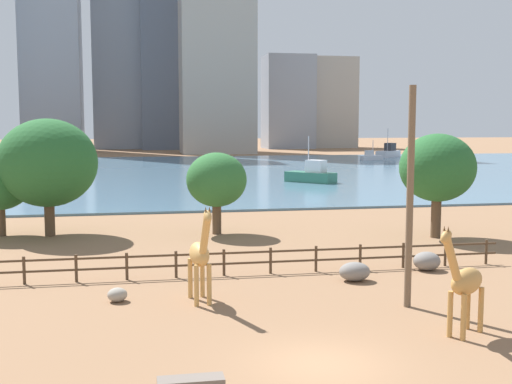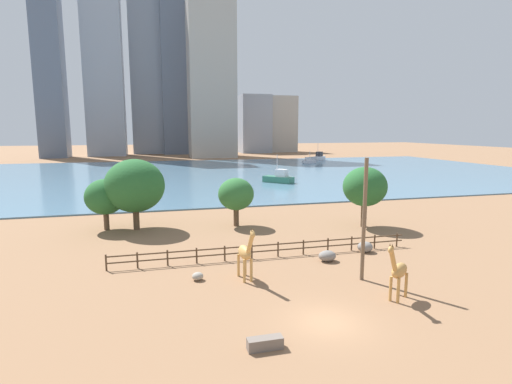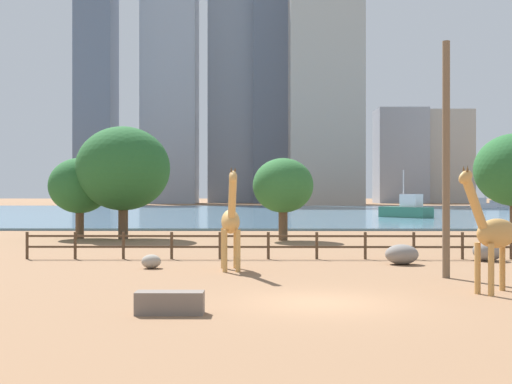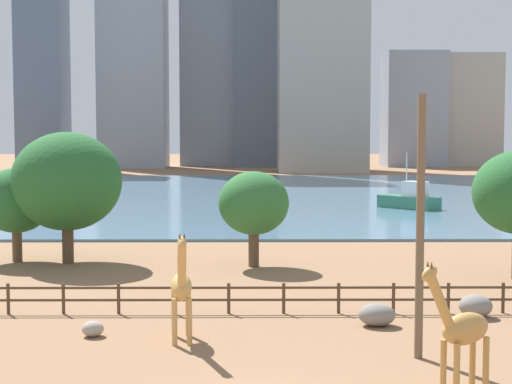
{
  "view_description": "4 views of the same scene",
  "coord_description": "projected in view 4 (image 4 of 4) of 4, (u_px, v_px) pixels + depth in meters",
  "views": [
    {
      "loc": [
        -5.46,
        -18.4,
        7.42
      ],
      "look_at": [
        2.01,
        21.79,
        2.99
      ],
      "focal_mm": 45.0,
      "sensor_mm": 36.0,
      "label": 1
    },
    {
      "loc": [
        -9.23,
        -19.5,
        10.82
      ],
      "look_at": [
        1.57,
        21.99,
        4.08
      ],
      "focal_mm": 28.0,
      "sensor_mm": 36.0,
      "label": 2
    },
    {
      "loc": [
        -1.74,
        -18.69,
        3.24
      ],
      "look_at": [
        -2.12,
        28.45,
        3.21
      ],
      "focal_mm": 45.0,
      "sensor_mm": 36.0,
      "label": 3
    },
    {
      "loc": [
        -0.48,
        -20.59,
        7.55
      ],
      "look_at": [
        -0.11,
        31.02,
        3.74
      ],
      "focal_mm": 55.0,
      "sensor_mm": 36.0,
      "label": 4
    }
  ],
  "objects": [
    {
      "name": "skyline_tower_short",
      "position": [
        469.0,
        110.0,
        186.83
      ],
      "size": [
        13.33,
        11.7,
        26.47
      ],
      "primitive_type": "cube",
      "color": "#ADA89E",
      "rests_on": "ground"
    },
    {
      "name": "skyline_tower_needle",
      "position": [
        322.0,
        3.0,
        155.46
      ],
      "size": [
        17.48,
        13.55,
        67.29
      ],
      "primitive_type": "cube",
      "color": "#ADA89E",
      "rests_on": "ground"
    },
    {
      "name": "skyline_block_right",
      "position": [
        414.0,
        110.0,
        183.58
      ],
      "size": [
        13.83,
        11.77,
        26.61
      ],
      "primitive_type": "cube",
      "color": "#939EAD",
      "rests_on": "ground"
    },
    {
      "name": "harbor_water",
      "position": [
        254.0,
        194.0,
        97.87
      ],
      "size": [
        180.0,
        86.0,
        0.2
      ],
      "primitive_type": "cube",
      "color": "slate",
      "rests_on": "ground"
    },
    {
      "name": "boulder_by_pole",
      "position": [
        93.0,
        329.0,
        29.28
      ],
      "size": [
        0.82,
        0.78,
        0.59
      ],
      "primitive_type": "ellipsoid",
      "color": "gray",
      "rests_on": "ground"
    },
    {
      "name": "boulder_near_fence",
      "position": [
        476.0,
        306.0,
        32.36
      ],
      "size": [
        1.37,
        1.25,
        0.94
      ],
      "primitive_type": "ellipsoid",
      "color": "gray",
      "rests_on": "ground"
    },
    {
      "name": "ground_plane",
      "position": [
        254.0,
        193.0,
        100.87
      ],
      "size": [
        400.0,
        400.0,
        0.0
      ],
      "primitive_type": "plane",
      "color": "#8C6647"
    },
    {
      "name": "tree_right_tall",
      "position": [
        67.0,
        182.0,
        45.61
      ],
      "size": [
        6.39,
        6.39,
        7.7
      ],
      "color": "brown",
      "rests_on": "ground"
    },
    {
      "name": "utility_pole",
      "position": [
        420.0,
        227.0,
        26.17
      ],
      "size": [
        0.28,
        0.28,
        8.89
      ],
      "primitive_type": "cylinder",
      "color": "brown",
      "rests_on": "ground"
    },
    {
      "name": "tree_center_broad",
      "position": [
        16.0,
        201.0,
        46.24
      ],
      "size": [
        4.26,
        4.26,
        5.57
      ],
      "color": "brown",
      "rests_on": "ground"
    },
    {
      "name": "boat_sailboat",
      "position": [
        410.0,
        199.0,
        77.49
      ],
      "size": [
        5.81,
        6.15,
        5.61
      ],
      "rotation": [
        0.0,
        0.0,
        2.3
      ],
      "color": "#337259",
      "rests_on": "harbor_water"
    },
    {
      "name": "skyline_tower_glass",
      "position": [
        42.0,
        20.0,
        168.02
      ],
      "size": [
        9.76,
        10.15,
        63.92
      ],
      "primitive_type": "cube",
      "color": "slate",
      "rests_on": "ground"
    },
    {
      "name": "boat_ferry",
      "position": [
        508.0,
        178.0,
        120.63
      ],
      "size": [
        4.43,
        2.0,
        3.86
      ],
      "rotation": [
        0.0,
        0.0,
        0.11
      ],
      "color": "silver",
      "rests_on": "harbor_water"
    },
    {
      "name": "giraffe_companion",
      "position": [
        181.0,
        287.0,
        28.41
      ],
      "size": [
        0.96,
        3.02,
        4.2
      ],
      "rotation": [
        0.0,
        0.0,
        4.82
      ],
      "color": "tan",
      "rests_on": "ground"
    },
    {
      "name": "tree_left_small",
      "position": [
        254.0,
        204.0,
        44.52
      ],
      "size": [
        4.02,
        4.02,
        5.46
      ],
      "color": "brown",
      "rests_on": "ground"
    },
    {
      "name": "boulder_small",
      "position": [
        377.0,
        315.0,
        30.88
      ],
      "size": [
        1.47,
        1.19,
        0.89
      ],
      "primitive_type": "ellipsoid",
      "color": "gray",
      "rests_on": "ground"
    },
    {
      "name": "enclosure_fence",
      "position": [
        259.0,
        296.0,
        33.0
      ],
      "size": [
        26.12,
        0.14,
        1.3
      ],
      "color": "#4C3826",
      "rests_on": "ground"
    },
    {
      "name": "giraffe_tall",
      "position": [
        462.0,
        329.0,
        22.67
      ],
      "size": [
        2.58,
        1.96,
        4.04
      ],
      "rotation": [
        0.0,
        0.0,
        3.73
      ],
      "color": "#C18C47",
      "rests_on": "ground"
    }
  ]
}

